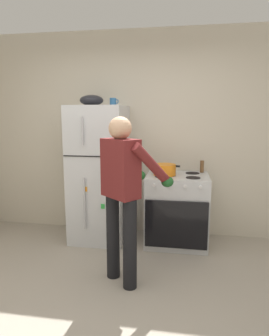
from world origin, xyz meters
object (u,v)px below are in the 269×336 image
object	(u,v)px
coffee_mug	(113,102)
pepper_mill	(202,166)
stove_range	(177,210)
person_cook	(124,186)
refrigerator	(99,174)
red_pot	(165,170)
mixing_bowl	(92,100)

from	to	relation	value
coffee_mug	pepper_mill	world-z (taller)	coffee_mug
stove_range	person_cook	size ratio (longest dim) A/B	0.56
stove_range	coffee_mug	world-z (taller)	coffee_mug
refrigerator	coffee_mug	xyz separation A→B (m)	(0.18, 0.05, 0.91)
person_cook	pepper_mill	distance (m)	1.41
stove_range	red_pot	world-z (taller)	red_pot
refrigerator	mixing_bowl	world-z (taller)	mixing_bowl
pepper_mill	mixing_bowl	bearing A→B (deg)	-171.76
coffee_mug	mixing_bowl	bearing A→B (deg)	-169.22
coffee_mug	person_cook	bearing A→B (deg)	-71.79
pepper_mill	stove_range	bearing A→B (deg)	-144.96
refrigerator	stove_range	bearing A→B (deg)	-0.57
mixing_bowl	person_cook	bearing A→B (deg)	-58.44
refrigerator	red_pot	size ratio (longest dim) A/B	4.65
person_cook	mixing_bowl	bearing A→B (deg)	121.56
pepper_mill	person_cook	bearing A→B (deg)	-123.52
person_cook	mixing_bowl	world-z (taller)	mixing_bowl
coffee_mug	mixing_bowl	size ratio (longest dim) A/B	0.38
refrigerator	stove_range	world-z (taller)	refrigerator
stove_range	pepper_mill	distance (m)	0.64
stove_range	pepper_mill	xyz separation A→B (m)	(0.30, 0.21, 0.52)
red_pot	mixing_bowl	bearing A→B (deg)	176.89
refrigerator	coffee_mug	bearing A→B (deg)	15.40
pepper_mill	refrigerator	bearing A→B (deg)	-171.25
stove_range	pepper_mill	world-z (taller)	pepper_mill
person_cook	mixing_bowl	distance (m)	1.42
coffee_mug	stove_range	bearing A→B (deg)	-4.22
stove_range	pepper_mill	size ratio (longest dim) A/B	5.86
refrigerator	mixing_bowl	size ratio (longest dim) A/B	5.89
red_pot	pepper_mill	bearing A→B (deg)	28.52
red_pot	stove_range	bearing A→B (deg)	13.92
stove_range	mixing_bowl	xyz separation A→B (m)	(-1.08, 0.01, 1.35)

